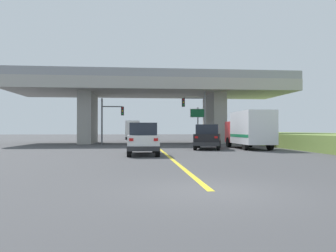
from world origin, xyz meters
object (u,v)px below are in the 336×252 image
Objects in this scene: suv_lead at (143,139)px; traffic_signal_nearside at (197,111)px; highway_sign at (198,117)px; traffic_signal_farside at (110,116)px; semi_truck_distant at (133,130)px; box_truck at (249,129)px; suv_crossing at (208,137)px.

traffic_signal_nearside is (6.31, 14.76, 2.64)m from suv_lead.
suv_lead is 17.86m from highway_sign.
traffic_signal_farside reaches higher than semi_truck_distant.
suv_lead is 1.13× the size of highway_sign.
semi_truck_distant is at bearing 109.73° from traffic_signal_nearside.
box_truck is 11.04m from highway_sign.
traffic_signal_nearside is (0.85, 9.11, 2.64)m from suv_crossing.
traffic_signal_nearside is 21.88m from semi_truck_distant.
box_truck is at bearing -36.92° from traffic_signal_farside.
semi_truck_distant is (-10.08, 29.51, -0.00)m from box_truck.
box_truck is 9.62m from traffic_signal_nearside.
suv_lead is at bearing -113.16° from traffic_signal_nearside.
semi_truck_distant is at bearing 108.87° from box_truck.
suv_crossing is 0.99× the size of traffic_signal_farside.
traffic_signal_farside is at bearing -96.35° from semi_truck_distant.
semi_truck_distant is at bearing 112.30° from highway_sign.
suv_crossing is 11.06m from highway_sign.
traffic_signal_farside is (-9.61, 0.27, -0.60)m from traffic_signal_nearside.
traffic_signal_farside is at bearing -171.97° from highway_sign.
suv_lead is at bearing -77.62° from traffic_signal_farside.
traffic_signal_farside is at bearing 143.08° from box_truck.
suv_crossing is 3.63m from box_truck.
semi_truck_distant is at bearing 83.65° from traffic_signal_farside.
suv_lead is at bearing -118.64° from suv_crossing.
semi_truck_distant reaches higher than suv_crossing.
traffic_signal_nearside is at bearing -1.61° from traffic_signal_farside.
highway_sign is (0.37, 1.68, -0.54)m from traffic_signal_nearside.
traffic_signal_farside reaches higher than highway_sign.
highway_sign is (-2.36, 10.68, 1.48)m from box_truck.
suv_lead is 0.66× the size of semi_truck_distant.
traffic_signal_nearside is at bearing 100.10° from suv_crossing.
suv_crossing is at bearing -96.42° from highway_sign.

